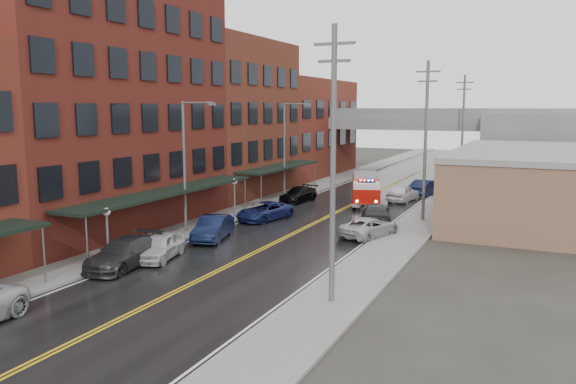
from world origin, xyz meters
The scene contains 30 objects.
road centered at (0.00, 30.00, 0.01)m, with size 11.00×160.00×0.02m, color black.
sidewalk_left centered at (-7.30, 30.00, 0.07)m, with size 3.00×160.00×0.15m, color slate.
sidewalk_right centered at (7.30, 30.00, 0.07)m, with size 3.00×160.00×0.15m, color slate.
curb_left centered at (-5.65, 30.00, 0.07)m, with size 0.30×160.00×0.15m, color gray.
curb_right centered at (5.65, 30.00, 0.07)m, with size 0.30×160.00×0.15m, color gray.
brick_building_b centered at (-13.30, 23.00, 9.00)m, with size 9.00×20.00×18.00m, color #521815.
brick_building_c centered at (-13.30, 40.50, 7.50)m, with size 9.00×15.00×15.00m, color #5E2B1C.
brick_building_far centered at (-13.30, 58.00, 6.00)m, with size 9.00×20.00×12.00m, color maroon.
tan_building centered at (16.00, 40.00, 2.50)m, with size 14.00×22.00×5.00m, color #846047.
right_far_block centered at (18.00, 70.00, 4.00)m, with size 18.00×30.00×8.00m, color slate.
awning_1 centered at (-7.49, 23.00, 2.99)m, with size 2.60×18.00×3.09m.
awning_2 centered at (-7.49, 40.50, 2.99)m, with size 2.60×13.00×3.09m.
globe_lamp_1 centered at (-6.40, 16.00, 2.31)m, with size 0.44×0.44×3.12m.
globe_lamp_2 centered at (-6.40, 30.00, 2.31)m, with size 0.44×0.44×3.12m.
street_lamp_1 centered at (-6.55, 24.00, 5.19)m, with size 2.64×0.22×9.00m.
street_lamp_2 centered at (-6.55, 40.00, 5.19)m, with size 2.64×0.22×9.00m.
utility_pole_0 centered at (7.20, 15.00, 6.31)m, with size 1.80×0.24×12.00m.
utility_pole_1 centered at (7.20, 35.00, 6.31)m, with size 1.80×0.24×12.00m.
utility_pole_2 centered at (7.20, 55.00, 6.31)m, with size 1.80×0.24×12.00m.
overpass centered at (0.00, 62.00, 5.99)m, with size 40.00×10.00×7.50m.
fire_truck centered at (0.99, 40.49, 1.44)m, with size 4.62×7.65×2.66m.
parked_car_left_3 centered at (-5.00, 15.70, 0.79)m, with size 2.20×5.42×1.57m, color #2A2B2D.
parked_car_left_4 centered at (-4.28, 17.84, 0.75)m, with size 1.76×4.38×1.49m, color silver.
parked_car_left_5 centered at (-4.10, 23.19, 0.78)m, with size 1.66×4.76×1.57m, color #0E1634.
parked_car_left_6 centered at (-3.95, 30.35, 0.69)m, with size 2.30×5.00×1.39m, color navy.
parked_car_left_7 centered at (-5.00, 39.20, 0.69)m, with size 1.93×4.75×1.38m, color black.
parked_car_right_0 centered at (5.00, 28.20, 0.67)m, with size 2.23×4.83×1.34m, color #ACAFB5.
parked_car_right_1 centered at (4.20, 32.48, 0.78)m, with size 2.18×5.37×1.56m, color #29292C.
parked_car_right_2 centered at (3.69, 43.45, 0.78)m, with size 1.85×4.59×1.56m, color white.
parked_car_right_3 centered at (5.00, 47.80, 0.81)m, with size 1.71×4.89×1.61m, color black.
Camera 1 is at (15.40, -7.41, 8.59)m, focal length 35.00 mm.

